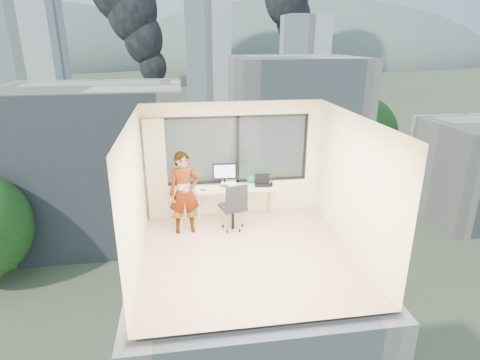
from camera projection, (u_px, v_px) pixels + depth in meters
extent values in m
cube|color=beige|center=(248.00, 254.00, 7.50)|extent=(4.00, 4.00, 0.01)
cube|color=white|center=(249.00, 119.00, 6.62)|extent=(4.00, 4.00, 0.01)
cube|color=beige|center=(274.00, 245.00, 5.20)|extent=(4.00, 0.01, 2.60)
cube|color=beige|center=(134.00, 197.00, 6.78)|extent=(0.01, 4.00, 2.60)
cube|color=beige|center=(354.00, 185.00, 7.35)|extent=(0.01, 4.00, 2.60)
cube|color=beige|center=(156.00, 171.00, 8.62)|extent=(0.45, 0.14, 2.30)
cube|color=tan|center=(236.00, 202.00, 8.92)|extent=(1.80, 0.60, 0.75)
imported|color=#2D2D33|center=(184.00, 193.00, 8.12)|extent=(0.68, 0.48, 1.74)
cube|color=white|center=(229.00, 183.00, 8.95)|extent=(0.37, 0.33, 0.08)
cube|color=black|center=(203.00, 190.00, 8.60)|extent=(0.12, 0.07, 0.01)
cylinder|color=black|center=(271.00, 184.00, 8.83)|extent=(0.07, 0.07, 0.09)
ellipsoid|color=#0C4348|center=(252.00, 179.00, 9.01)|extent=(0.28, 0.18, 0.20)
cube|color=#515B3D|center=(183.00, 99.00, 123.88)|extent=(400.00, 400.00, 0.04)
cube|color=beige|center=(97.00, 163.00, 36.51)|extent=(16.00, 12.00, 14.00)
cube|color=silver|center=(293.00, 127.00, 46.58)|extent=(14.00, 13.00, 16.00)
cube|color=silver|center=(30.00, 56.00, 90.94)|extent=(14.00, 14.00, 28.00)
cube|color=silver|center=(207.00, 49.00, 119.93)|extent=(13.00, 13.00, 30.00)
cube|color=silver|center=(304.00, 53.00, 144.44)|extent=(15.00, 15.00, 26.00)
cube|color=silver|center=(10.00, 59.00, 139.59)|extent=(16.00, 14.00, 22.00)
ellipsoid|color=slate|center=(17.00, 64.00, 292.99)|extent=(288.00, 216.00, 90.00)
ellipsoid|color=slate|center=(302.00, 62.00, 324.07)|extent=(300.00, 220.00, 96.00)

